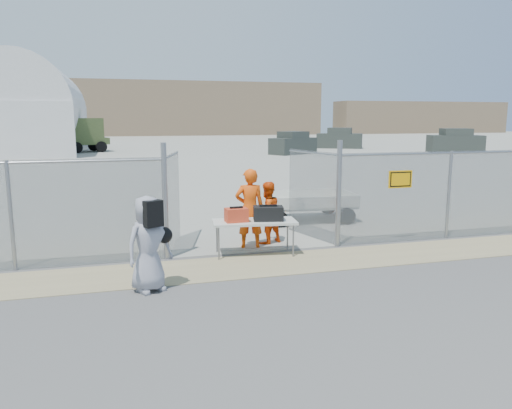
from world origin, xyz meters
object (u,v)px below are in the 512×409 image
object	(u,v)px
visitor	(149,244)
utility_trailer	(305,206)
folding_table	(254,238)
security_worker_right	(267,213)
security_worker_left	(250,209)

from	to	relation	value
visitor	utility_trailer	distance (m)	6.93
folding_table	security_worker_right	bearing A→B (deg)	65.49
folding_table	visitor	distance (m)	2.99
visitor	utility_trailer	world-z (taller)	visitor
security_worker_left	security_worker_right	size ratio (longest dim) A/B	1.24
folding_table	security_worker_left	bearing A→B (deg)	91.64
security_worker_right	folding_table	bearing A→B (deg)	35.83
security_worker_left	visitor	distance (m)	3.42
security_worker_left	visitor	xyz separation A→B (m)	(-2.46, -2.38, -0.08)
security_worker_left	utility_trailer	size ratio (longest dim) A/B	0.51
folding_table	visitor	xyz separation A→B (m)	(-2.39, -1.74, 0.46)
folding_table	security_worker_right	xyz separation A→B (m)	(0.57, 0.92, 0.36)
folding_table	security_worker_right	distance (m)	1.14
folding_table	visitor	world-z (taller)	visitor
security_worker_right	utility_trailer	distance (m)	2.97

